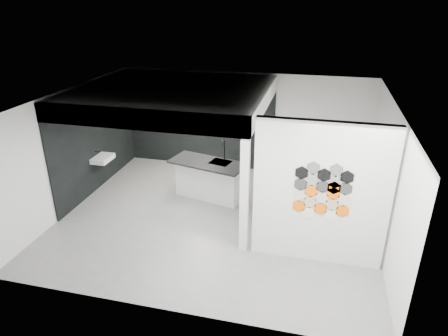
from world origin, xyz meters
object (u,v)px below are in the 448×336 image
at_px(stockpot, 169,118).
at_px(bottle_dark, 185,119).
at_px(partition_panel, 320,195).
at_px(wall_basin, 103,159).
at_px(kettle, 227,122).
at_px(utensil_cup, 165,119).
at_px(kitchen_island, 210,179).
at_px(glass_bowl, 247,125).
at_px(glass_vase, 247,124).

height_order(stockpot, bottle_dark, bottle_dark).
xyz_separation_m(partition_panel, wall_basin, (-5.46, 1.80, -0.55)).
bearing_deg(kettle, wall_basin, -149.86).
xyz_separation_m(wall_basin, utensil_cup, (0.94, 2.07, 0.52)).
xyz_separation_m(wall_basin, kitchen_island, (2.80, 0.19, -0.34)).
relative_size(glass_bowl, glass_vase, 1.24).
relative_size(partition_panel, glass_bowl, 17.61).
xyz_separation_m(wall_basin, kettle, (2.80, 2.07, 0.55)).
relative_size(kitchen_island, glass_vase, 15.63).
height_order(bottle_dark, utensil_cup, bottle_dark).
bearing_deg(utensil_cup, stockpot, 0.00).
relative_size(kettle, glass_vase, 1.49).
xyz_separation_m(partition_panel, stockpot, (-4.40, 3.87, 0.00)).
bearing_deg(bottle_dark, partition_panel, -44.54).
xyz_separation_m(wall_basin, glass_bowl, (3.39, 2.07, 0.53)).
bearing_deg(kitchen_island, stockpot, 146.23).
height_order(partition_panel, utensil_cup, partition_panel).
distance_m(partition_panel, kitchen_island, 3.44).
xyz_separation_m(partition_panel, utensil_cup, (-4.52, 3.87, -0.03)).
relative_size(wall_basin, glass_bowl, 3.77).
bearing_deg(partition_panel, wall_basin, 161.77).
bearing_deg(kettle, partition_panel, -61.68).
height_order(stockpot, utensil_cup, stockpot).
relative_size(glass_vase, bottle_dark, 0.71).
bearing_deg(wall_basin, partition_panel, -18.23).
bearing_deg(bottle_dark, glass_vase, 0.00).
relative_size(kettle, utensil_cup, 1.81).
bearing_deg(wall_basin, glass_vase, 31.35).
bearing_deg(wall_basin, utensil_cup, 65.47).
xyz_separation_m(partition_panel, kitchen_island, (-2.66, 1.99, -0.89)).
bearing_deg(partition_panel, utensil_cup, 139.48).
bearing_deg(kettle, bottle_dark, 173.76).
relative_size(glass_bowl, bottle_dark, 0.88).
height_order(partition_panel, kettle, partition_panel).
bearing_deg(utensil_cup, kettle, 0.00).
distance_m(wall_basin, stockpot, 2.39).
xyz_separation_m(kitchen_island, stockpot, (-1.73, 1.87, 0.90)).
distance_m(wall_basin, kitchen_island, 2.83).
height_order(wall_basin, stockpot, stockpot).
height_order(wall_basin, kettle, kettle).
bearing_deg(partition_panel, kitchen_island, 143.22).
bearing_deg(partition_panel, stockpot, 138.67).
relative_size(partition_panel, utensil_cup, 26.51).
bearing_deg(kettle, glass_vase, -6.24).
bearing_deg(glass_bowl, glass_vase, 0.00).
distance_m(partition_panel, glass_vase, 4.39).
bearing_deg(glass_bowl, bottle_dark, 180.00).
xyz_separation_m(kitchen_island, utensil_cup, (-1.86, 1.87, 0.87)).
relative_size(partition_panel, glass_vase, 21.86).
height_order(stockpot, kettle, stockpot).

